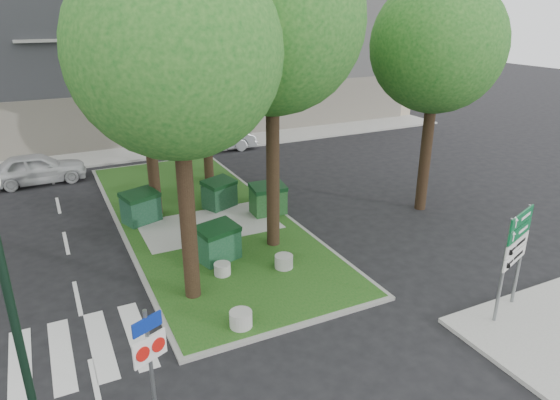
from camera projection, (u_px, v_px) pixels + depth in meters
ground at (278, 332)px, 12.87m from camera, size 120.00×120.00×0.00m
median_island at (201, 217)px, 19.75m from camera, size 6.00×16.00×0.12m
median_kerb at (201, 217)px, 19.75m from camera, size 6.30×16.30×0.10m
building_sidewalk at (136, 153)px, 28.32m from camera, size 42.00×3.00×0.12m
zebra_crossing at (119, 339)px, 12.58m from camera, size 5.00×3.00×0.01m
apartment_building at (99, 4)px, 31.73m from camera, size 41.00×12.00×16.00m
tree_median_near_left at (177, 30)px, 11.79m from camera, size 5.20×5.20×10.53m
tree_median_near_right at (274, 1)px, 14.66m from camera, size 5.60×5.60×11.46m
tree_median_mid at (142, 33)px, 17.55m from camera, size 4.80×4.80×9.99m
tree_street_right at (440, 32)px, 18.32m from camera, size 5.00×5.00×10.06m
dumpster_a at (141, 207)px, 18.98m from camera, size 1.57×1.33×1.24m
dumpster_b at (218, 243)px, 16.13m from camera, size 1.52×1.25×1.23m
dumpster_c at (219, 194)px, 20.40m from camera, size 1.55×1.34×1.20m
dumpster_d at (268, 199)px, 19.76m from camera, size 1.38×1.00×1.25m
bollard_left at (241, 319)px, 12.83m from camera, size 0.59×0.59×0.42m
bollard_right at (284, 261)px, 15.74m from camera, size 0.58×0.58×0.41m
bollard_mid at (222, 269)px, 15.33m from camera, size 0.51×0.51×0.37m
litter_bin at (262, 196)px, 20.78m from camera, size 0.38×0.38×0.66m
street_lamp at (8, 295)px, 7.87m from camera, size 0.45×0.45×5.70m
traffic_sign_pole at (149, 350)px, 9.65m from camera, size 0.71×0.35×2.54m
directional_sign at (515, 247)px, 12.86m from camera, size 1.38×0.54×2.91m
car_white at (37, 168)px, 23.47m from camera, size 4.34×1.80×1.47m
car_silver at (216, 137)px, 28.93m from camera, size 4.70×2.03×1.51m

